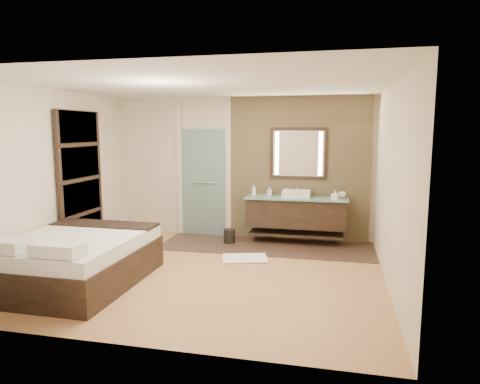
% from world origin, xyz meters
% --- Properties ---
extents(floor, '(5.00, 5.00, 0.00)m').
position_xyz_m(floor, '(0.00, 0.00, 0.00)').
color(floor, '#A88046').
rests_on(floor, ground).
extents(tile_strip, '(3.80, 1.30, 0.01)m').
position_xyz_m(tile_strip, '(0.60, 1.60, 0.01)').
color(tile_strip, '#3B2920').
rests_on(tile_strip, floor).
extents(stone_wall, '(2.60, 0.08, 2.70)m').
position_xyz_m(stone_wall, '(1.10, 2.21, 1.35)').
color(stone_wall, tan).
rests_on(stone_wall, floor).
extents(vanity, '(1.85, 0.55, 0.88)m').
position_xyz_m(vanity, '(1.10, 1.92, 0.58)').
color(vanity, black).
rests_on(vanity, stone_wall).
extents(mirror_unit, '(1.06, 0.04, 0.96)m').
position_xyz_m(mirror_unit, '(1.10, 2.16, 1.65)').
color(mirror_unit, black).
rests_on(mirror_unit, stone_wall).
extents(frosted_door, '(1.10, 0.12, 2.70)m').
position_xyz_m(frosted_door, '(-0.75, 2.20, 1.14)').
color(frosted_door, '#9FCAC3').
rests_on(frosted_door, floor).
extents(shoji_partition, '(0.06, 1.20, 2.40)m').
position_xyz_m(shoji_partition, '(-2.43, 0.60, 1.21)').
color(shoji_partition, black).
rests_on(shoji_partition, floor).
extents(bed, '(1.69, 2.10, 0.80)m').
position_xyz_m(bed, '(-1.65, -0.82, 0.33)').
color(bed, black).
rests_on(bed, floor).
extents(bath_mat, '(0.83, 0.67, 0.02)m').
position_xyz_m(bath_mat, '(0.38, 0.75, 0.02)').
color(bath_mat, white).
rests_on(bath_mat, floor).
extents(waste_bin, '(0.23, 0.23, 0.26)m').
position_xyz_m(waste_bin, '(-0.10, 1.66, 0.13)').
color(waste_bin, black).
rests_on(waste_bin, floor).
extents(tissue_box, '(0.15, 0.15, 0.10)m').
position_xyz_m(tissue_box, '(1.79, 1.79, 0.92)').
color(tissue_box, silver).
rests_on(tissue_box, vanity).
extents(soap_bottle_a, '(0.10, 0.10, 0.22)m').
position_xyz_m(soap_bottle_a, '(0.32, 1.86, 0.97)').
color(soap_bottle_a, silver).
rests_on(soap_bottle_a, vanity).
extents(soap_bottle_b, '(0.08, 0.08, 0.17)m').
position_xyz_m(soap_bottle_b, '(0.59, 2.02, 0.95)').
color(soap_bottle_b, '#B2B2B2').
rests_on(soap_bottle_b, vanity).
extents(soap_bottle_c, '(0.12, 0.12, 0.15)m').
position_xyz_m(soap_bottle_c, '(1.79, 1.92, 0.94)').
color(soap_bottle_c, silver).
rests_on(soap_bottle_c, vanity).
extents(cup, '(0.17, 0.17, 0.11)m').
position_xyz_m(cup, '(1.91, 2.04, 0.92)').
color(cup, silver).
rests_on(cup, vanity).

